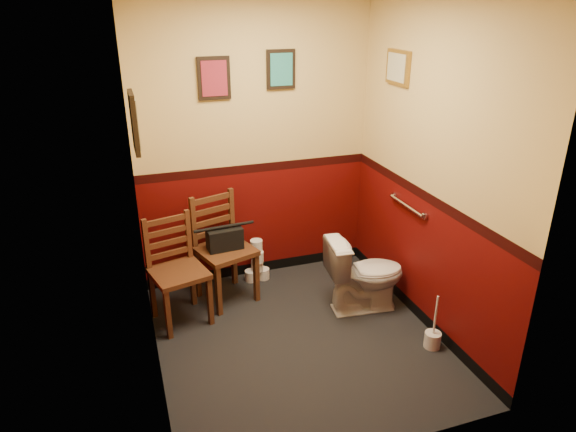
% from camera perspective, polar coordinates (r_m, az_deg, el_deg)
% --- Properties ---
extents(floor, '(2.20, 2.40, 0.00)m').
position_cam_1_polar(floor, '(4.32, 1.10, -13.57)').
color(floor, black).
rests_on(floor, ground).
extents(wall_back, '(2.20, 0.00, 2.70)m').
position_cam_1_polar(wall_back, '(4.77, -3.71, 8.10)').
color(wall_back, '#500806').
rests_on(wall_back, ground).
extents(wall_front, '(2.20, 0.00, 2.70)m').
position_cam_1_polar(wall_front, '(2.67, 10.08, -4.55)').
color(wall_front, '#500806').
rests_on(wall_front, ground).
extents(wall_left, '(0.00, 2.40, 2.70)m').
position_cam_1_polar(wall_left, '(3.48, -16.03, 1.52)').
color(wall_left, '#500806').
rests_on(wall_left, ground).
extents(wall_right, '(0.00, 2.40, 2.70)m').
position_cam_1_polar(wall_right, '(4.17, 15.68, 5.07)').
color(wall_right, '#500806').
rests_on(wall_right, ground).
extents(grab_bar, '(0.05, 0.56, 0.06)m').
position_cam_1_polar(grab_bar, '(4.48, 13.07, 1.12)').
color(grab_bar, silver).
rests_on(grab_bar, wall_right).
extents(framed_print_back_a, '(0.28, 0.04, 0.36)m').
position_cam_1_polar(framed_print_back_a, '(4.56, -8.22, 14.91)').
color(framed_print_back_a, black).
rests_on(framed_print_back_a, wall_back).
extents(framed_print_back_b, '(0.26, 0.04, 0.34)m').
position_cam_1_polar(framed_print_back_b, '(4.70, -0.79, 15.98)').
color(framed_print_back_b, black).
rests_on(framed_print_back_b, wall_back).
extents(framed_print_left, '(0.04, 0.30, 0.38)m').
position_cam_1_polar(framed_print_left, '(3.44, -16.71, 9.92)').
color(framed_print_left, black).
rests_on(framed_print_left, wall_left).
extents(framed_print_right, '(0.04, 0.34, 0.28)m').
position_cam_1_polar(framed_print_right, '(4.51, 12.10, 15.85)').
color(framed_print_right, olive).
rests_on(framed_print_right, wall_right).
extents(toilet, '(0.73, 0.46, 0.68)m').
position_cam_1_polar(toilet, '(4.59, 8.55, -6.43)').
color(toilet, white).
rests_on(toilet, floor).
extents(toilet_brush, '(0.13, 0.13, 0.47)m').
position_cam_1_polar(toilet_brush, '(4.35, 15.77, -12.99)').
color(toilet_brush, silver).
rests_on(toilet_brush, floor).
extents(chair_left, '(0.52, 0.52, 0.93)m').
position_cam_1_polar(chair_left, '(4.43, -12.26, -5.98)').
color(chair_left, '#5A311B').
rests_on(chair_left, floor).
extents(chair_right, '(0.58, 0.58, 0.98)m').
position_cam_1_polar(chair_right, '(4.68, -7.25, -3.63)').
color(chair_right, '#5A311B').
rests_on(chair_right, floor).
extents(handbag, '(0.32, 0.18, 0.23)m').
position_cam_1_polar(handbag, '(4.59, -7.05, -2.49)').
color(handbag, black).
rests_on(handbag, chair_right).
extents(tp_stack, '(0.25, 0.15, 0.43)m').
position_cam_1_polar(tp_stack, '(5.05, -3.46, -5.29)').
color(tp_stack, silver).
rests_on(tp_stack, floor).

